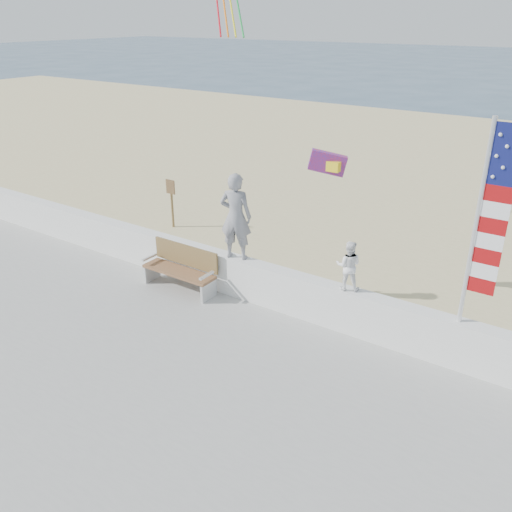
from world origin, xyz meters
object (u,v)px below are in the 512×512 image
object	(u,v)px
adult	(236,217)
bench	(181,267)
child	(348,266)
flag	(486,219)

from	to	relation	value
adult	bench	bearing A→B (deg)	3.69
child	bench	size ratio (longest dim) A/B	0.55
flag	bench	bearing A→B (deg)	-175.75
child	flag	size ratio (longest dim) A/B	0.28
adult	flag	size ratio (longest dim) A/B	0.54
adult	flag	bearing A→B (deg)	163.23
child	bench	bearing A→B (deg)	-13.70
adult	bench	distance (m)	1.87
child	flag	world-z (taller)	flag
child	flag	bearing A→B (deg)	159.58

